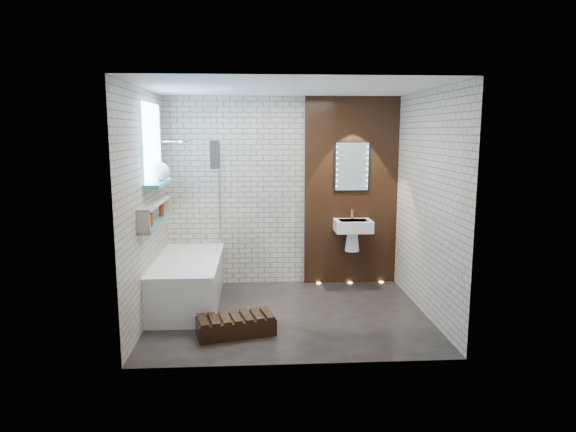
{
  "coord_description": "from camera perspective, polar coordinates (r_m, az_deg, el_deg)",
  "views": [
    {
      "loc": [
        -0.36,
        -5.7,
        2.13
      ],
      "look_at": [
        0.0,
        0.15,
        1.15
      ],
      "focal_mm": 31.7,
      "sensor_mm": 36.0,
      "label": 1
    }
  ],
  "objects": [
    {
      "name": "room_shell",
      "position": [
        5.77,
        0.09,
        1.23
      ],
      "size": [
        3.24,
        3.2,
        2.6
      ],
      "color": "#BAAA94",
      "rests_on": "ground"
    },
    {
      "name": "bathtub",
      "position": [
        6.47,
        -11.14,
        -7.19
      ],
      "size": [
        0.79,
        1.74,
        0.7
      ],
      "color": "white",
      "rests_on": "ground"
    },
    {
      "name": "display_niche",
      "position": [
        6.04,
        -14.66,
        0.32
      ],
      "size": [
        0.14,
        1.3,
        0.26
      ],
      "color": "teal",
      "rests_on": "room_shell"
    },
    {
      "name": "clerestory_window",
      "position": [
        6.17,
        -14.94,
        7.05
      ],
      "size": [
        0.18,
        1.0,
        0.94
      ],
      "color": "#7FADE0",
      "rests_on": "room_shell"
    },
    {
      "name": "walnut_step",
      "position": [
        5.53,
        -5.89,
        -12.19
      ],
      "size": [
        0.87,
        0.55,
        0.18
      ],
      "primitive_type": "cube",
      "rotation": [
        0.0,
        0.0,
        0.25
      ],
      "color": "black",
      "rests_on": "ground"
    },
    {
      "name": "bath_screen",
      "position": [
        6.66,
        -7.89,
        2.07
      ],
      "size": [
        0.01,
        0.78,
        1.4
      ],
      "primitive_type": "cube",
      "color": "white",
      "rests_on": "bathtub"
    },
    {
      "name": "led_mirror",
      "position": [
        7.07,
        7.2,
        5.52
      ],
      "size": [
        0.5,
        0.02,
        0.7
      ],
      "color": "black",
      "rests_on": "walnut_panel"
    },
    {
      "name": "shower_head",
      "position": [
        6.72,
        -11.69,
        8.19
      ],
      "size": [
        0.18,
        0.18,
        0.02
      ],
      "primitive_type": "cylinder",
      "color": "silver",
      "rests_on": "room_shell"
    },
    {
      "name": "washbasin",
      "position": [
        7.03,
        7.29,
        -1.59
      ],
      "size": [
        0.5,
        0.36,
        0.58
      ],
      "color": "white",
      "rests_on": "walnut_panel"
    },
    {
      "name": "ground",
      "position": [
        6.09,
        0.09,
        -10.97
      ],
      "size": [
        3.2,
        3.2,
        0.0
      ],
      "primitive_type": "plane",
      "color": "black",
      "rests_on": "ground"
    },
    {
      "name": "niche_bottles",
      "position": [
        6.03,
        -14.66,
        0.04
      ],
      "size": [
        0.06,
        0.77,
        0.15
      ],
      "color": "maroon",
      "rests_on": "display_niche"
    },
    {
      "name": "floor_uplights",
      "position": [
        7.33,
        6.98,
        -7.42
      ],
      "size": [
        0.96,
        0.06,
        0.01
      ],
      "color": "#FFD899",
      "rests_on": "ground"
    },
    {
      "name": "walnut_panel",
      "position": [
        7.14,
        7.08,
        2.74
      ],
      "size": [
        1.3,
        0.06,
        2.6
      ],
      "primitive_type": "cube",
      "color": "black",
      "rests_on": "ground"
    },
    {
      "name": "sill_vases",
      "position": [
        6.2,
        -14.17,
        4.87
      ],
      "size": [
        0.22,
        0.22,
        0.22
      ],
      "color": "white",
      "rests_on": "clerestory_window"
    },
    {
      "name": "towel",
      "position": [
        6.32,
        -8.2,
        6.86
      ],
      "size": [
        0.1,
        0.26,
        0.34
      ],
      "primitive_type": "cube",
      "color": "black",
      "rests_on": "bath_screen"
    }
  ]
}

